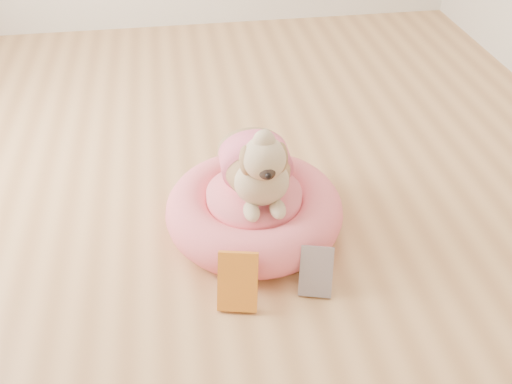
{
  "coord_description": "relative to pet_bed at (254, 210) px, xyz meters",
  "views": [
    {
      "loc": [
        -0.17,
        -2.0,
        1.64
      ],
      "look_at": [
        0.12,
        -0.19,
        0.23
      ],
      "focal_mm": 40.0,
      "sensor_mm": 36.0,
      "label": 1
    }
  ],
  "objects": [
    {
      "name": "dog",
      "position": [
        0.02,
        0.01,
        0.29
      ],
      "size": [
        0.36,
        0.52,
        0.38
      ],
      "primitive_type": null,
      "rotation": [
        0.0,
        0.0,
        0.0
      ],
      "color": "brown",
      "rests_on": "pet_bed"
    },
    {
      "name": "book_white",
      "position": [
        0.18,
        -0.39,
        -0.01
      ],
      "size": [
        0.15,
        0.15,
        0.17
      ],
      "primitive_type": "cube",
      "rotation": [
        -0.58,
        0.0,
        -0.27
      ],
      "color": "silver",
      "rests_on": "floor"
    },
    {
      "name": "floor",
      "position": [
        -0.12,
        0.14,
        -0.09
      ],
      "size": [
        4.5,
        4.5,
        0.0
      ],
      "primitive_type": "plane",
      "color": "#B9814D",
      "rests_on": "ground"
    },
    {
      "name": "book_yellow",
      "position": [
        -0.12,
        -0.41,
        0.01
      ],
      "size": [
        0.17,
        0.16,
        0.21
      ],
      "primitive_type": "cube",
      "rotation": [
        -0.48,
        0.0,
        -0.22
      ],
      "color": "gold",
      "rests_on": "floor"
    },
    {
      "name": "pet_bed",
      "position": [
        0.0,
        0.0,
        0.0
      ],
      "size": [
        0.76,
        0.76,
        0.19
      ],
      "color": "#F05D71",
      "rests_on": "floor"
    }
  ]
}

